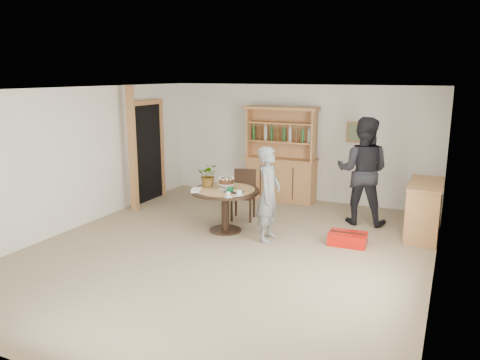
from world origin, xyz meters
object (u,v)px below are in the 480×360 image
(sideboard, at_px, (424,209))
(adult_person, at_px, (363,171))
(red_suitcase, at_px, (348,239))
(dining_chair, at_px, (244,191))
(teen_boy, at_px, (269,194))
(hutch, at_px, (281,169))
(dining_table, at_px, (225,198))

(sideboard, relative_size, adult_person, 0.64)
(sideboard, relative_size, red_suitcase, 2.03)
(dining_chair, distance_m, teen_boy, 1.29)
(sideboard, distance_m, adult_person, 1.26)
(red_suitcase, bearing_deg, adult_person, 89.09)
(hutch, height_order, sideboard, hutch)
(dining_table, bearing_deg, hutch, 86.46)
(sideboard, distance_m, dining_table, 3.41)
(dining_table, relative_size, red_suitcase, 1.94)
(sideboard, height_order, teen_boy, teen_boy)
(adult_person, relative_size, red_suitcase, 3.19)
(sideboard, xyz_separation_m, dining_table, (-3.19, -1.19, 0.13))
(teen_boy, bearing_deg, dining_chair, 40.70)
(adult_person, bearing_deg, dining_chair, 15.40)
(hutch, relative_size, teen_boy, 1.29)
(dining_table, xyz_separation_m, red_suitcase, (2.12, 0.22, -0.50))
(teen_boy, height_order, adult_person, adult_person)
(teen_boy, relative_size, red_suitcase, 2.55)
(teen_boy, bearing_deg, sideboard, -63.58)
(sideboard, height_order, dining_table, sideboard)
(hutch, distance_m, red_suitcase, 3.01)
(hutch, height_order, red_suitcase, hutch)
(teen_boy, xyz_separation_m, red_suitcase, (1.27, 0.32, -0.69))
(sideboard, bearing_deg, dining_table, -159.62)
(hutch, xyz_separation_m, dining_table, (-0.15, -2.43, -0.08))
(sideboard, relative_size, teen_boy, 0.80)
(adult_person, xyz_separation_m, red_suitcase, (0.04, -1.26, -0.89))
(adult_person, bearing_deg, sideboard, 163.51)
(dining_table, bearing_deg, adult_person, 35.47)
(sideboard, xyz_separation_m, red_suitcase, (-1.07, -0.96, -0.37))
(sideboard, height_order, adult_person, adult_person)
(hutch, height_order, dining_chair, hutch)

